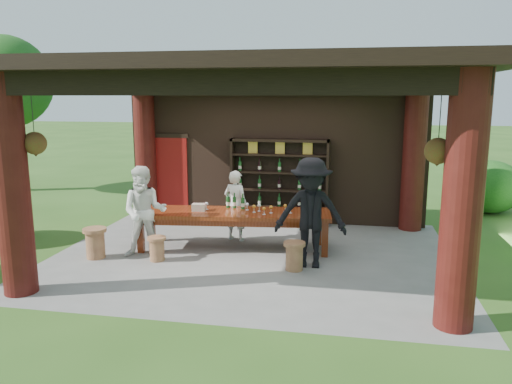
% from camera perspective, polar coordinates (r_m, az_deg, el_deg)
% --- Properties ---
extents(ground, '(90.00, 90.00, 0.00)m').
position_cam_1_polar(ground, '(9.50, -0.45, -7.28)').
color(ground, '#2D5119').
rests_on(ground, ground).
extents(pavilion, '(7.50, 6.00, 3.60)m').
position_cam_1_polar(pavilion, '(9.49, -0.05, 5.86)').
color(pavilion, slate).
rests_on(pavilion, ground).
extents(wine_shelf, '(2.27, 0.35, 2.00)m').
position_cam_1_polar(wine_shelf, '(11.59, 2.69, 1.17)').
color(wine_shelf, black).
rests_on(wine_shelf, ground).
extents(tasting_table, '(3.84, 1.37, 0.75)m').
position_cam_1_polar(tasting_table, '(9.78, -2.56, -2.88)').
color(tasting_table, '#60230D').
rests_on(tasting_table, ground).
extents(stool_near_left, '(0.34, 0.34, 0.45)m').
position_cam_1_polar(stool_near_left, '(9.34, -11.26, -6.30)').
color(stool_near_left, brown).
rests_on(stool_near_left, ground).
extents(stool_near_right, '(0.38, 0.38, 0.50)m').
position_cam_1_polar(stool_near_right, '(8.70, 4.40, -7.22)').
color(stool_near_right, brown).
rests_on(stool_near_right, ground).
extents(stool_far_left, '(0.43, 0.43, 0.57)m').
position_cam_1_polar(stool_far_left, '(9.76, -17.90, -5.48)').
color(stool_far_left, brown).
rests_on(stool_far_left, ground).
extents(host, '(0.62, 0.50, 1.47)m').
position_cam_1_polar(host, '(10.35, -2.34, -1.54)').
color(host, silver).
rests_on(host, ground).
extents(guest_woman, '(0.96, 0.83, 1.71)m').
position_cam_1_polar(guest_woman, '(9.47, -12.60, -2.24)').
color(guest_woman, silver).
rests_on(guest_woman, ground).
extents(guest_man, '(1.26, 0.74, 1.94)m').
position_cam_1_polar(guest_man, '(8.73, 6.26, -2.40)').
color(guest_man, black).
rests_on(guest_man, ground).
extents(table_bottles, '(0.40, 0.14, 0.31)m').
position_cam_1_polar(table_bottles, '(10.02, -2.41, -0.97)').
color(table_bottles, '#194C1E').
rests_on(table_bottles, tasting_table).
extents(table_glasses, '(1.75, 0.39, 0.15)m').
position_cam_1_polar(table_glasses, '(9.69, 0.40, -1.85)').
color(table_glasses, silver).
rests_on(table_glasses, tasting_table).
extents(napkin_basket, '(0.28, 0.21, 0.14)m').
position_cam_1_polar(napkin_basket, '(9.85, -6.54, -1.75)').
color(napkin_basket, '#BF6672').
rests_on(napkin_basket, tasting_table).
extents(shrubs, '(16.38, 8.74, 1.36)m').
position_cam_1_polar(shrubs, '(10.41, 23.86, -3.49)').
color(shrubs, '#194C14').
rests_on(shrubs, ground).
extents(trees, '(21.48, 10.84, 4.80)m').
position_cam_1_polar(trees, '(10.54, 21.08, 12.38)').
color(trees, '#3F2819').
rests_on(trees, ground).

